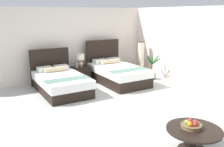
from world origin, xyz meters
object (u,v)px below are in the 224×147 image
at_px(table_lamp, 80,59).
at_px(vase, 77,65).
at_px(bed_near_window, 60,82).
at_px(fruit_bowl, 191,125).
at_px(bed_near_corner, 117,73).
at_px(potted_palm, 152,72).
at_px(floor_lamp_corner, 141,58).
at_px(nightstand, 81,74).
at_px(coffee_table, 194,134).

bearing_deg(table_lamp, vase, -160.66).
distance_m(bed_near_window, fruit_bowl, 4.36).
bearing_deg(vase, table_lamp, 19.34).
distance_m(bed_near_corner, fruit_bowl, 4.44).
xyz_separation_m(bed_near_corner, fruit_bowl, (-1.18, -4.28, 0.14)).
xyz_separation_m(bed_near_window, vase, (0.83, 0.72, 0.30)).
bearing_deg(vase, potted_palm, -22.32).
distance_m(bed_near_window, floor_lamp_corner, 3.45).
bearing_deg(nightstand, bed_near_corner, -37.24).
height_order(bed_near_corner, coffee_table, bed_near_corner).
bearing_deg(coffee_table, fruit_bowl, 107.20).
relative_size(nightstand, coffee_table, 0.61).
bearing_deg(bed_near_window, fruit_bowl, -79.08).
height_order(table_lamp, coffee_table, table_lamp).
bearing_deg(potted_palm, vase, 157.68).
relative_size(bed_near_window, coffee_table, 2.29).
xyz_separation_m(bed_near_window, fruit_bowl, (0.83, -4.28, 0.16)).
relative_size(bed_near_window, potted_palm, 2.34).
relative_size(bed_near_corner, coffee_table, 2.39).
relative_size(bed_near_window, bed_near_corner, 0.96).
bearing_deg(table_lamp, potted_palm, -25.08).
xyz_separation_m(table_lamp, vase, (-0.17, -0.06, -0.18)).
relative_size(table_lamp, floor_lamp_corner, 0.36).
xyz_separation_m(bed_near_window, potted_palm, (3.28, -0.28, -0.02)).
bearing_deg(bed_near_corner, vase, 148.43).
bearing_deg(floor_lamp_corner, fruit_bowl, -118.15).
height_order(bed_near_window, potted_palm, bed_near_window).
height_order(vase, potted_palm, potted_palm).
relative_size(vase, floor_lamp_corner, 0.15).
relative_size(nightstand, vase, 2.92).
relative_size(bed_near_corner, potted_palm, 2.45).
bearing_deg(coffee_table, potted_palm, 59.01).
bearing_deg(fruit_bowl, table_lamp, 87.97).
xyz_separation_m(nightstand, vase, (-0.17, -0.04, 0.35)).
distance_m(floor_lamp_corner, potted_palm, 0.88).
xyz_separation_m(nightstand, floor_lamp_corner, (2.39, -0.24, 0.38)).
relative_size(bed_near_corner, floor_lamp_corner, 1.76).
xyz_separation_m(bed_near_corner, table_lamp, (-1.00, 0.78, 0.46)).
xyz_separation_m(bed_near_corner, coffee_table, (-1.16, -4.34, -0.01)).
xyz_separation_m(vase, potted_palm, (2.44, -1.00, -0.32)).
distance_m(bed_near_window, potted_palm, 3.29).
distance_m(bed_near_corner, vase, 1.40).
relative_size(vase, coffee_table, 0.21).
bearing_deg(nightstand, vase, -166.84).
xyz_separation_m(bed_near_window, nightstand, (1.01, 0.76, -0.05)).
bearing_deg(coffee_table, nightstand, 88.17).
height_order(vase, floor_lamp_corner, floor_lamp_corner).
distance_m(fruit_bowl, floor_lamp_corner, 5.45).
xyz_separation_m(coffee_table, floor_lamp_corner, (2.55, 4.85, 0.32)).
xyz_separation_m(table_lamp, potted_palm, (2.27, -1.06, -0.50)).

